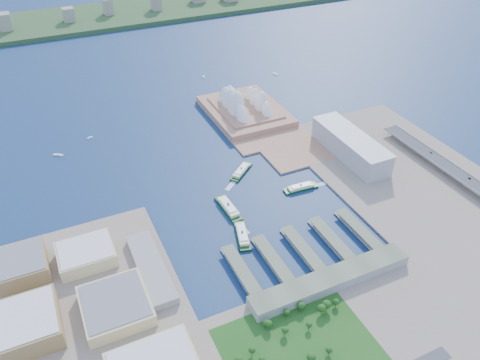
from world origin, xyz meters
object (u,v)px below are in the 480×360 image
toaster_building (350,146)px  ferry_d (301,186)px  ferry_a (228,206)px  car_c (431,152)px  ferry_c (242,234)px  opera_house (245,99)px  car_b (469,178)px  ferry_b (241,170)px

toaster_building → ferry_d: toaster_building is taller
ferry_a → car_c: (339.76, -22.69, 9.77)m
ferry_c → toaster_building: bearing=-141.4°
ferry_c → car_c: car_c is taller
opera_house → car_b: bearing=-59.8°
toaster_building → ferry_b: 180.25m
car_c → ferry_a: bearing=-3.8°
ferry_b → ferry_c: ferry_c is taller
ferry_a → car_b: (339.76, -100.07, 9.81)m
opera_house → ferry_a: (-140.76, -241.20, -26.25)m
ferry_b → ferry_d: bearing=-0.1°
toaster_building → ferry_a: 234.88m
opera_house → toaster_building: opera_house is taller
toaster_building → ferry_a: (-230.76, -41.20, -14.75)m
car_b → car_c: 77.38m
opera_house → car_b: 395.40m
ferry_a → ferry_c: (-6.07, -58.03, -0.52)m
ferry_a → opera_house: bearing=57.5°
ferry_a → ferry_b: size_ratio=1.14×
ferry_a → car_c: car_c is taller
ferry_a → ferry_c: size_ratio=1.10×
toaster_building → ferry_c: (-236.83, -99.23, -15.27)m
opera_house → ferry_a: bearing=-120.3°
car_c → ferry_b: bearing=-18.5°
ferry_b → car_b: car_b is taller
ferry_d → car_b: car_b is taller
ferry_b → ferry_a: bearing=-75.9°
ferry_b → ferry_c: (-60.05, -130.84, 0.20)m
opera_house → ferry_a: 280.50m
opera_house → car_c: bearing=-53.0°
toaster_building → car_c: toaster_building is taller
ferry_b → car_c: car_c is taller
opera_house → ferry_d: 245.81m
toaster_building → car_c: bearing=-30.4°
toaster_building → ferry_b: size_ratio=2.92×
toaster_building → ferry_b: bearing=169.9°
toaster_building → ferry_a: size_ratio=2.55×
car_b → car_c: car_b is taller
ferry_a → ferry_b: (53.99, 72.81, -0.72)m
ferry_c → ferry_d: (121.02, 56.29, -0.33)m
opera_house → car_b: (199.00, -341.28, -16.44)m
ferry_d → car_c: (224.81, -20.95, 10.62)m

